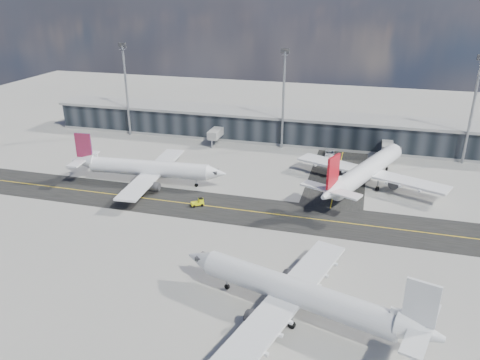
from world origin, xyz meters
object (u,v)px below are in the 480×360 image
at_px(baggage_tug, 198,202).
at_px(service_van, 330,154).
at_px(airliner_near, 299,294).
at_px(airliner_redtail, 367,170).
at_px(airliner_af, 147,168).

bearing_deg(baggage_tug, service_van, 114.51).
bearing_deg(baggage_tug, airliner_near, 6.79).
xyz_separation_m(airliner_redtail, service_van, (-10.31, 19.97, -3.50)).
distance_m(airliner_af, baggage_tug, 18.99).
bearing_deg(airliner_near, airliner_af, 63.50).
xyz_separation_m(airliner_redtail, airliner_near, (-8.04, -51.52, -0.40)).
height_order(airliner_af, service_van, airliner_af).
relative_size(airliner_af, airliner_redtail, 0.94).
height_order(baggage_tug, service_van, baggage_tug).
relative_size(baggage_tug, service_van, 0.53).
distance_m(airliner_redtail, baggage_tug, 40.67).
bearing_deg(airliner_af, service_van, 123.47).
height_order(airliner_af, airliner_near, airliner_near).
distance_m(airliner_near, service_van, 71.59).
bearing_deg(airliner_redtail, airliner_af, -144.97).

